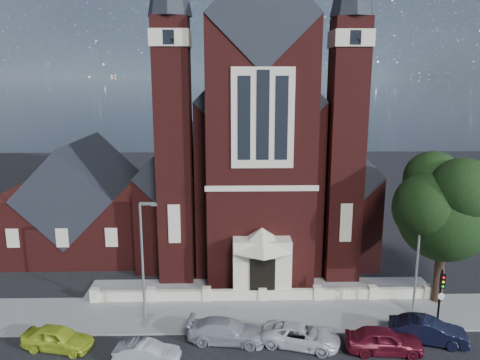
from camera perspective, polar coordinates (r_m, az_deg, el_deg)
The scene contains 16 objects.
ground at distance 42.68m, azimuth 1.93°, elevation -9.30°, with size 120.00×120.00×0.00m, color black.
pavement_strip at distance 33.18m, azimuth 2.97°, elevation -16.03°, with size 60.00×5.00×0.12m, color slate.
forecourt_paving at distance 36.73m, azimuth 2.50°, elevation -13.06°, with size 26.00×3.00×0.14m, color slate.
forecourt_wall at distance 34.94m, azimuth 2.72°, elevation -14.47°, with size 24.00×0.40×0.90m, color beige.
church at distance 48.18m, azimuth 1.47°, elevation 3.34°, with size 20.01×34.90×29.20m.
parish_hall at distance 46.25m, azimuth -18.49°, elevation -2.99°, with size 12.00×12.20×10.24m.
street_tree at distance 34.89m, azimuth 24.09°, elevation -3.36°, with size 6.40×6.60×10.70m.
street_lamp_left at distance 31.20m, azimuth -11.68°, elevation -8.88°, with size 1.16×0.22×8.09m.
street_lamp_right at distance 33.11m, azimuth 21.02°, elevation -8.21°, with size 1.16×0.22×8.09m.
traffic_signal at distance 32.88m, azimuth 23.29°, elevation -12.35°, with size 0.28×0.42×4.00m.
car_lime_van at distance 31.11m, azimuth -21.34°, elevation -17.51°, with size 1.68×4.18×1.42m, color #B4CA28.
car_silver_a at distance 28.58m, azimuth -11.27°, elevation -19.93°, with size 1.30×3.72×1.23m, color #9CA0A3.
car_silver_b at distance 29.89m, azimuth -1.62°, elevation -17.93°, with size 1.95×4.81×1.39m, color #9E9FA5.
car_white_suv at distance 29.77m, azimuth 7.47°, elevation -18.29°, with size 2.15×4.66×1.29m, color white.
car_dark_red at distance 30.10m, azimuth 17.11°, elevation -18.15°, with size 1.80×4.47×1.52m, color maroon.
car_navy at distance 31.91m, azimuth 21.93°, elevation -16.68°, with size 1.59×4.55×1.50m, color black.
Camera 1 is at (-2.31, -24.57, 15.81)m, focal length 35.00 mm.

